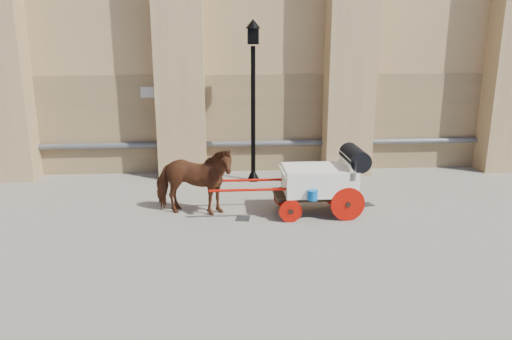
{
  "coord_description": "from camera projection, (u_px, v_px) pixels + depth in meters",
  "views": [
    {
      "loc": [
        0.13,
        -11.17,
        4.14
      ],
      "look_at": [
        0.95,
        0.07,
        1.09
      ],
      "focal_mm": 35.0,
      "sensor_mm": 36.0,
      "label": 1
    }
  ],
  "objects": [
    {
      "name": "carriage",
      "position": [
        324.0,
        178.0,
        11.78
      ],
      "size": [
        3.68,
        1.31,
        1.61
      ],
      "rotation": [
        0.0,
        0.0,
        0.01
      ],
      "color": "black",
      "rests_on": "ground"
    },
    {
      "name": "street_lamp",
      "position": [
        253.0,
        97.0,
        14.08
      ],
      "size": [
        0.43,
        0.43,
        4.57
      ],
      "color": "black",
      "rests_on": "ground"
    },
    {
      "name": "drain_grate_near",
      "position": [
        243.0,
        219.0,
        11.62
      ],
      "size": [
        0.37,
        0.37,
        0.01
      ],
      "primitive_type": "cube",
      "rotation": [
        0.0,
        0.0,
        -0.16
      ],
      "color": "black",
      "rests_on": "ground"
    },
    {
      "name": "horse",
      "position": [
        193.0,
        181.0,
        11.7
      ],
      "size": [
        2.11,
        1.28,
        1.66
      ],
      "primitive_type": "imported",
      "rotation": [
        0.0,
        0.0,
        1.36
      ],
      "color": "#5C2D1A",
      "rests_on": "ground"
    },
    {
      "name": "drain_grate_far",
      "position": [
        366.0,
        204.0,
        12.59
      ],
      "size": [
        0.39,
        0.39,
        0.01
      ],
      "primitive_type": "cube",
      "rotation": [
        0.0,
        0.0,
        0.24
      ],
      "color": "black",
      "rests_on": "ground"
    },
    {
      "name": "ground",
      "position": [
        216.0,
        216.0,
        11.83
      ],
      "size": [
        90.0,
        90.0,
        0.0
      ],
      "primitive_type": "plane",
      "color": "gray",
      "rests_on": "ground"
    }
  ]
}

